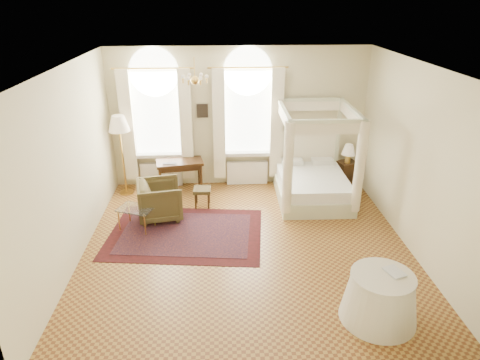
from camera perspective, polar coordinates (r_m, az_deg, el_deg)
The scene contains 18 objects.
ground at distance 8.10m, azimuth 0.90°, elevation -8.92°, with size 6.00×6.00×0.00m, color olive.
room_walls at distance 7.23m, azimuth 1.00°, elevation 4.43°, with size 6.00×6.00×6.00m.
window_left at distance 10.20m, azimuth -10.93°, elevation 6.87°, with size 1.62×0.27×3.29m.
window_right at distance 10.12m, azimuth 1.01°, elevation 7.17°, with size 1.62×0.27×3.29m.
chandelier at distance 8.15m, azimuth -6.04°, elevation 13.26°, with size 0.51×0.45×0.50m.
wall_pictures at distance 10.10m, azimuth 0.34°, elevation 9.51°, with size 2.54×0.03×0.39m.
canopy_bed at distance 9.78m, azimuth 9.71°, elevation -0.02°, with size 1.66×2.02×2.15m.
nightstand at distance 10.79m, azimuth 13.98°, elevation 0.86°, with size 0.43×0.39×0.61m, color #34200E.
nightstand_lamp at distance 10.52m, azimuth 14.28°, elevation 3.79°, with size 0.31×0.31×0.46m.
writing_desk at distance 10.04m, azimuth -8.04°, elevation 1.91°, with size 1.14×0.72×0.80m.
laptop at distance 9.90m, azimuth -9.35°, elevation 2.30°, with size 0.31×0.20×0.02m, color black.
stool at distance 9.44m, azimuth -5.06°, elevation -1.50°, with size 0.39×0.39×0.43m.
armchair at distance 9.07m, azimuth -10.62°, elevation -2.62°, with size 0.87×0.89×0.81m, color #40351B.
coffee_table at distance 8.75m, azimuth -13.70°, elevation -3.91°, with size 0.79×0.68×0.46m.
floor_lamp at distance 9.98m, azimuth -15.82°, elevation 6.74°, with size 0.48×0.48×1.88m.
oriental_rug at distance 8.58m, azimuth -7.26°, elevation -7.06°, with size 3.18×2.44×0.01m.
side_table at distance 6.65m, azimuth 18.15°, elevation -14.64°, with size 1.10×1.10×0.75m.
book at distance 6.45m, azimuth 19.15°, elevation -11.73°, with size 0.22×0.29×0.03m, color black.
Camera 1 is at (-0.48, -6.81, 4.36)m, focal length 32.00 mm.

